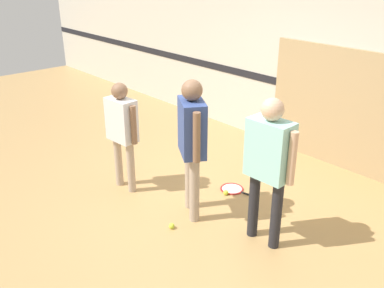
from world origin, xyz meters
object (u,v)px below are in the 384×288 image
at_px(person_student_right, 269,157).
at_px(racket_spare_on_floor, 233,189).
at_px(person_instructor, 192,135).
at_px(person_student_left, 122,125).
at_px(tennis_ball_by_spare_racket, 226,193).
at_px(tennis_ball_near_instructor, 172,226).

xyz_separation_m(person_student_right, racket_spare_on_floor, (-0.97, 0.57, -0.99)).
xyz_separation_m(person_instructor, racket_spare_on_floor, (-0.05, 0.78, -1.01)).
bearing_deg(racket_spare_on_floor, person_student_left, -144.64).
relative_size(person_instructor, person_student_left, 1.14).
xyz_separation_m(racket_spare_on_floor, tennis_ball_by_spare_racket, (0.03, -0.17, 0.02)).
bearing_deg(racket_spare_on_floor, tennis_ball_near_instructor, -93.19).
bearing_deg(tennis_ball_by_spare_racket, person_instructor, -87.76).
bearing_deg(person_instructor, tennis_ball_near_instructor, -45.54).
bearing_deg(tennis_ball_by_spare_racket, tennis_ball_near_instructor, -83.57).
xyz_separation_m(racket_spare_on_floor, tennis_ball_near_instructor, (0.14, -1.17, 0.02)).
distance_m(person_instructor, person_student_left, 1.09).
bearing_deg(tennis_ball_near_instructor, person_instructor, 102.85).
xyz_separation_m(person_student_left, racket_spare_on_floor, (1.00, 1.02, -0.88)).
bearing_deg(tennis_ball_by_spare_racket, racket_spare_on_floor, 100.29).
distance_m(person_student_left, person_student_right, 2.02).
bearing_deg(tennis_ball_near_instructor, tennis_ball_by_spare_racket, 96.43).
distance_m(person_student_left, racket_spare_on_floor, 1.68).
xyz_separation_m(person_instructor, tennis_ball_by_spare_racket, (-0.02, 0.61, -0.98)).
bearing_deg(tennis_ball_near_instructor, racket_spare_on_floor, 96.98).
relative_size(person_student_left, racket_spare_on_floor, 2.78).
height_order(person_student_left, tennis_ball_near_instructor, person_student_left).
height_order(person_instructor, racket_spare_on_floor, person_instructor).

